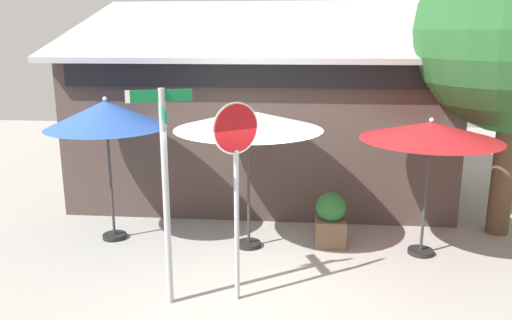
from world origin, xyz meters
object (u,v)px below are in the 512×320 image
object	(u,v)px
street_sign_post	(165,178)
stop_sign	(236,168)
patio_umbrella_crimson_right	(431,132)
sidewalk_planter	(331,219)
patio_umbrella_ivory_center	(248,121)
patio_umbrella_royal_blue_left	(106,115)

from	to	relation	value
street_sign_post	stop_sign	bearing A→B (deg)	11.32
patio_umbrella_crimson_right	sidewalk_planter	xyz separation A→B (m)	(-1.57, 0.26, -1.68)
street_sign_post	patio_umbrella_crimson_right	size ratio (longest dim) A/B	1.27
patio_umbrella_crimson_right	street_sign_post	bearing A→B (deg)	-152.86
patio_umbrella_ivory_center	sidewalk_planter	size ratio (longest dim) A/B	2.59
patio_umbrella_royal_blue_left	sidewalk_planter	bearing A→B (deg)	0.96
patio_umbrella_crimson_right	sidewalk_planter	size ratio (longest dim) A/B	2.43
street_sign_post	stop_sign	size ratio (longest dim) A/B	1.07
patio_umbrella_royal_blue_left	sidewalk_planter	size ratio (longest dim) A/B	2.69
street_sign_post	sidewalk_planter	world-z (taller)	street_sign_post
stop_sign	patio_umbrella_ivory_center	world-z (taller)	stop_sign
patio_umbrella_royal_blue_left	patio_umbrella_ivory_center	distance (m)	2.58
patio_umbrella_ivory_center	sidewalk_planter	bearing A→B (deg)	8.32
stop_sign	sidewalk_planter	world-z (taller)	stop_sign
street_sign_post	patio_umbrella_ivory_center	xyz separation A→B (m)	(0.92, 2.08, 0.45)
stop_sign	sidewalk_planter	bearing A→B (deg)	55.58
patio_umbrella_ivory_center	patio_umbrella_crimson_right	world-z (taller)	patio_umbrella_ivory_center
patio_umbrella_ivory_center	street_sign_post	bearing A→B (deg)	-113.83
patio_umbrella_ivory_center	sidewalk_planter	distance (m)	2.34
patio_umbrella_royal_blue_left	sidewalk_planter	world-z (taller)	patio_umbrella_royal_blue_left
patio_umbrella_royal_blue_left	patio_umbrella_ivory_center	xyz separation A→B (m)	(2.57, -0.15, -0.04)
stop_sign	patio_umbrella_crimson_right	bearing A→B (deg)	31.44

